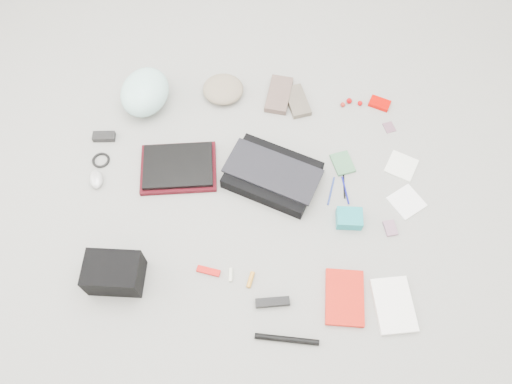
{
  "coord_description": "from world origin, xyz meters",
  "views": [
    {
      "loc": [
        0.04,
        -1.06,
        2.08
      ],
      "look_at": [
        0.0,
        0.0,
        0.05
      ],
      "focal_mm": 35.0,
      "sensor_mm": 36.0,
      "label": 1
    }
  ],
  "objects_px": {
    "messenger_bag": "(272,175)",
    "bike_helmet": "(145,92)",
    "accordion_wallet": "(349,218)",
    "laptop": "(178,166)",
    "book_red": "(345,297)",
    "camera_bag": "(114,273)"
  },
  "relations": [
    {
      "from": "messenger_bag",
      "to": "camera_bag",
      "type": "relative_size",
      "value": 1.78
    },
    {
      "from": "messenger_bag",
      "to": "bike_helmet",
      "type": "height_order",
      "value": "bike_helmet"
    },
    {
      "from": "laptop",
      "to": "camera_bag",
      "type": "bearing_deg",
      "value": -115.73
    },
    {
      "from": "laptop",
      "to": "bike_helmet",
      "type": "height_order",
      "value": "bike_helmet"
    },
    {
      "from": "accordion_wallet",
      "to": "laptop",
      "type": "bearing_deg",
      "value": 163.65
    },
    {
      "from": "camera_bag",
      "to": "book_red",
      "type": "xyz_separation_m",
      "value": [
        0.97,
        -0.05,
        -0.06
      ]
    },
    {
      "from": "messenger_bag",
      "to": "laptop",
      "type": "relative_size",
      "value": 1.25
    },
    {
      "from": "book_red",
      "to": "accordion_wallet",
      "type": "xyz_separation_m",
      "value": [
        0.04,
        0.36,
        0.02
      ]
    },
    {
      "from": "messenger_bag",
      "to": "laptop",
      "type": "distance_m",
      "value": 0.45
    },
    {
      "from": "camera_bag",
      "to": "book_red",
      "type": "distance_m",
      "value": 0.97
    },
    {
      "from": "messenger_bag",
      "to": "accordion_wallet",
      "type": "bearing_deg",
      "value": -8.34
    },
    {
      "from": "bike_helmet",
      "to": "messenger_bag",
      "type": "bearing_deg",
      "value": -20.79
    },
    {
      "from": "book_red",
      "to": "laptop",
      "type": "bearing_deg",
      "value": 143.99
    },
    {
      "from": "laptop",
      "to": "camera_bag",
      "type": "distance_m",
      "value": 0.59
    },
    {
      "from": "laptop",
      "to": "accordion_wallet",
      "type": "xyz_separation_m",
      "value": [
        0.8,
        -0.24,
        -0.01
      ]
    },
    {
      "from": "book_red",
      "to": "accordion_wallet",
      "type": "distance_m",
      "value": 0.36
    },
    {
      "from": "bike_helmet",
      "to": "camera_bag",
      "type": "relative_size",
      "value": 1.28
    },
    {
      "from": "camera_bag",
      "to": "accordion_wallet",
      "type": "height_order",
      "value": "camera_bag"
    },
    {
      "from": "messenger_bag",
      "to": "laptop",
      "type": "bearing_deg",
      "value": -162.05
    },
    {
      "from": "messenger_bag",
      "to": "laptop",
      "type": "xyz_separation_m",
      "value": [
        -0.45,
        0.04,
        0.0
      ]
    },
    {
      "from": "laptop",
      "to": "accordion_wallet",
      "type": "relative_size",
      "value": 2.85
    },
    {
      "from": "laptop",
      "to": "book_red",
      "type": "relative_size",
      "value": 1.37
    }
  ]
}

